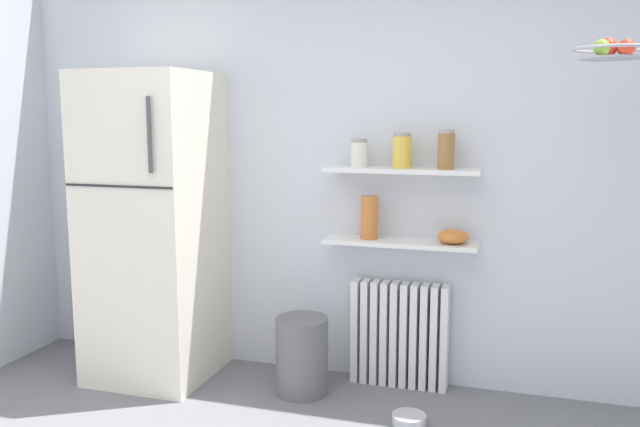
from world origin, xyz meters
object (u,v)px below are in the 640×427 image
radiator (399,334)px  storage_jar_2 (446,150)px  refrigerator (154,227)px  storage_jar_0 (359,153)px  pet_food_bowl (409,419)px  storage_jar_1 (402,151)px  shelf_bowl (453,237)px  vase (369,218)px  trash_bin (302,355)px  hanging_fruit_basket (612,50)px

radiator → storage_jar_2: size_ratio=2.87×
refrigerator → storage_jar_0: 1.30m
pet_food_bowl → refrigerator: bearing=172.1°
storage_jar_1 → shelf_bowl: (0.29, 0.00, -0.47)m
storage_jar_2 → shelf_bowl: (0.05, 0.00, -0.48)m
vase → trash_bin: 0.87m
radiator → storage_jar_2: storage_jar_2 is taller
vase → shelf_bowl: size_ratio=1.41×
hanging_fruit_basket → storage_jar_0: bearing=161.3°
hanging_fruit_basket → radiator: bearing=155.8°
refrigerator → storage_jar_2: 1.77m
radiator → storage_jar_2: bearing=-7.0°
storage_jar_1 → refrigerator: bearing=-170.9°
refrigerator → storage_jar_1: size_ratio=9.29×
radiator → storage_jar_0: size_ratio=3.84×
vase → refrigerator: bearing=-169.6°
trash_bin → radiator: bearing=28.9°
radiator → storage_jar_0: (-0.24, -0.03, 1.05)m
shelf_bowl → vase: bearing=180.0°
radiator → hanging_fruit_basket: size_ratio=1.84×
storage_jar_0 → storage_jar_1: (0.24, -0.00, 0.02)m
radiator → storage_jar_2: (0.24, -0.03, 1.08)m
trash_bin → storage_jar_1: bearing=26.2°
shelf_bowl → radiator: bearing=174.2°
storage_jar_0 → trash_bin: 1.20m
refrigerator → storage_jar_1: 1.54m
storage_jar_0 → vase: (0.06, 0.00, -0.37)m
storage_jar_0 → storage_jar_1: size_ratio=0.82×
storage_jar_0 → storage_jar_1: bearing=-0.0°
storage_jar_2 → storage_jar_1: bearing=180.0°
trash_bin → pet_food_bowl: size_ratio=2.49×
storage_jar_2 → pet_food_bowl: storage_jar_2 is taller
storage_jar_2 → hanging_fruit_basket: (0.76, -0.42, 0.47)m
storage_jar_1 → shelf_bowl: bearing=0.0°
vase → pet_food_bowl: vase is taller
storage_jar_1 → hanging_fruit_basket: 1.19m
vase → hanging_fruit_basket: 1.52m
refrigerator → pet_food_bowl: (1.59, -0.22, -0.89)m
refrigerator → storage_jar_2: size_ratio=8.50×
storage_jar_2 → hanging_fruit_basket: 0.99m
storage_jar_1 → vase: bearing=180.0°
trash_bin → refrigerator: bearing=179.0°
radiator → storage_jar_0: 1.08m
storage_jar_1 → trash_bin: bearing=-153.8°
refrigerator → trash_bin: refrigerator is taller
storage_jar_0 → pet_food_bowl: storage_jar_0 is taller
hanging_fruit_basket → vase: bearing=160.5°
storage_jar_1 → shelf_bowl: size_ratio=1.12×
storage_jar_2 → vase: (-0.42, 0.00, -0.39)m
storage_jar_0 → trash_bin: size_ratio=0.36×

